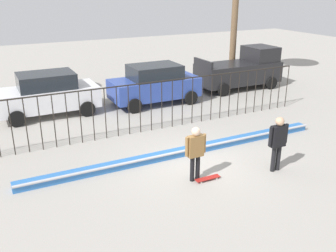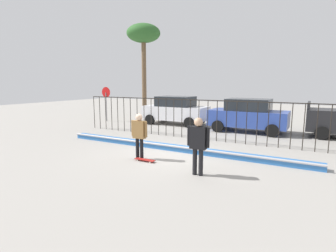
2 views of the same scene
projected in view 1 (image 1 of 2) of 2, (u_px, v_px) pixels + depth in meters
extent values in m
plane|color=#9E9991|center=(195.00, 164.00, 12.34)|extent=(60.00, 60.00, 0.00)
cube|color=#2D6BB7|center=(183.00, 152.00, 12.98)|extent=(11.00, 0.36, 0.22)
cylinder|color=#B2B2B7|center=(185.00, 151.00, 12.79)|extent=(11.00, 0.09, 0.09)
cylinder|color=black|center=(11.00, 128.00, 12.67)|extent=(0.04, 0.04, 1.98)
cylinder|color=black|center=(26.00, 125.00, 12.87)|extent=(0.04, 0.04, 1.98)
cylinder|color=black|center=(40.00, 123.00, 13.07)|extent=(0.04, 0.04, 1.98)
cylinder|color=black|center=(54.00, 121.00, 13.26)|extent=(0.04, 0.04, 1.98)
cylinder|color=black|center=(67.00, 119.00, 13.46)|extent=(0.04, 0.04, 1.98)
cylinder|color=black|center=(80.00, 117.00, 13.66)|extent=(0.04, 0.04, 1.98)
cylinder|color=black|center=(93.00, 115.00, 13.85)|extent=(0.04, 0.04, 1.98)
cylinder|color=black|center=(105.00, 114.00, 14.05)|extent=(0.04, 0.04, 1.98)
cylinder|color=black|center=(117.00, 112.00, 14.25)|extent=(0.04, 0.04, 1.98)
cylinder|color=black|center=(129.00, 110.00, 14.44)|extent=(0.04, 0.04, 1.98)
cylinder|color=black|center=(140.00, 108.00, 14.64)|extent=(0.04, 0.04, 1.98)
cylinder|color=black|center=(151.00, 107.00, 14.84)|extent=(0.04, 0.04, 1.98)
cylinder|color=black|center=(162.00, 105.00, 15.03)|extent=(0.04, 0.04, 1.98)
cylinder|color=black|center=(172.00, 104.00, 15.23)|extent=(0.04, 0.04, 1.98)
cylinder|color=black|center=(182.00, 102.00, 15.42)|extent=(0.04, 0.04, 1.98)
cylinder|color=black|center=(192.00, 101.00, 15.62)|extent=(0.04, 0.04, 1.98)
cylinder|color=black|center=(202.00, 99.00, 15.82)|extent=(0.04, 0.04, 1.98)
cylinder|color=black|center=(211.00, 98.00, 16.01)|extent=(0.04, 0.04, 1.98)
cylinder|color=black|center=(221.00, 96.00, 16.21)|extent=(0.04, 0.04, 1.98)
cylinder|color=black|center=(230.00, 95.00, 16.41)|extent=(0.04, 0.04, 1.98)
cylinder|color=black|center=(238.00, 94.00, 16.60)|extent=(0.04, 0.04, 1.98)
cylinder|color=black|center=(247.00, 92.00, 16.80)|extent=(0.04, 0.04, 1.98)
cylinder|color=black|center=(255.00, 91.00, 17.00)|extent=(0.04, 0.04, 1.98)
cylinder|color=black|center=(263.00, 90.00, 17.19)|extent=(0.04, 0.04, 1.98)
cylinder|color=black|center=(271.00, 89.00, 17.39)|extent=(0.04, 0.04, 1.98)
cylinder|color=black|center=(279.00, 88.00, 17.59)|extent=(0.04, 0.04, 1.98)
cylinder|color=black|center=(287.00, 86.00, 17.78)|extent=(0.04, 0.04, 1.98)
cube|color=black|center=(151.00, 83.00, 14.49)|extent=(14.00, 0.04, 0.04)
cylinder|color=black|center=(192.00, 169.00, 11.16)|extent=(0.13, 0.13, 0.78)
cylinder|color=black|center=(198.00, 168.00, 11.23)|extent=(0.13, 0.13, 0.78)
cube|color=olive|center=(196.00, 146.00, 10.94)|extent=(0.48, 0.20, 0.65)
sphere|color=beige|center=(196.00, 132.00, 10.79)|extent=(0.26, 0.26, 0.26)
cylinder|color=olive|center=(187.00, 147.00, 10.81)|extent=(0.10, 0.10, 0.58)
cylinder|color=olive|center=(204.00, 143.00, 11.05)|extent=(0.10, 0.10, 0.58)
cube|color=#A51E19|center=(208.00, 178.00, 11.31)|extent=(0.80, 0.20, 0.02)
cylinder|color=silver|center=(214.00, 176.00, 11.50)|extent=(0.05, 0.03, 0.05)
cylinder|color=silver|center=(217.00, 178.00, 11.37)|extent=(0.05, 0.03, 0.05)
cylinder|color=silver|center=(199.00, 180.00, 11.27)|extent=(0.05, 0.03, 0.05)
cylinder|color=silver|center=(201.00, 182.00, 11.14)|extent=(0.05, 0.03, 0.05)
cylinder|color=black|center=(273.00, 159.00, 11.73)|extent=(0.14, 0.14, 0.82)
cylinder|color=black|center=(278.00, 158.00, 11.82)|extent=(0.14, 0.14, 0.82)
cube|color=black|center=(278.00, 136.00, 11.51)|extent=(0.50, 0.21, 0.68)
sphere|color=tan|center=(280.00, 121.00, 11.35)|extent=(0.27, 0.27, 0.27)
cylinder|color=black|center=(271.00, 137.00, 11.37)|extent=(0.11, 0.11, 0.61)
cylinder|color=black|center=(286.00, 133.00, 11.63)|extent=(0.11, 0.11, 0.61)
cube|color=silver|center=(48.00, 98.00, 16.71)|extent=(4.30, 1.90, 0.90)
cube|color=#1E2328|center=(46.00, 81.00, 16.43)|extent=(2.37, 1.71, 0.66)
cylinder|color=black|center=(77.00, 98.00, 18.28)|extent=(0.68, 0.22, 0.68)
cylinder|color=black|center=(87.00, 109.00, 16.69)|extent=(0.68, 0.22, 0.68)
cylinder|color=black|center=(12.00, 106.00, 17.04)|extent=(0.68, 0.22, 0.68)
cylinder|color=black|center=(17.00, 119.00, 15.46)|extent=(0.68, 0.22, 0.68)
cube|color=#2D479E|center=(155.00, 88.00, 18.36)|extent=(4.30, 1.90, 0.90)
cube|color=#1E2328|center=(155.00, 72.00, 18.08)|extent=(2.37, 1.71, 0.66)
cylinder|color=black|center=(173.00, 89.00, 19.92)|extent=(0.68, 0.22, 0.68)
cylinder|color=black|center=(191.00, 98.00, 18.33)|extent=(0.68, 0.22, 0.68)
cylinder|color=black|center=(120.00, 95.00, 18.69)|extent=(0.68, 0.22, 0.68)
cylinder|color=black|center=(134.00, 106.00, 17.10)|extent=(0.68, 0.22, 0.68)
cube|color=black|center=(238.00, 73.00, 20.98)|extent=(4.70, 1.90, 1.10)
cube|color=black|center=(260.00, 53.00, 21.26)|extent=(1.50, 1.75, 0.80)
cube|color=black|center=(203.00, 63.00, 19.76)|extent=(0.12, 1.75, 0.36)
cylinder|color=black|center=(250.00, 76.00, 22.64)|extent=(0.68, 0.22, 0.68)
cylinder|color=black|center=(271.00, 83.00, 21.05)|extent=(0.68, 0.22, 0.68)
cylinder|color=black|center=(204.00, 82.00, 21.30)|extent=(0.68, 0.22, 0.68)
cylinder|color=black|center=(223.00, 90.00, 19.71)|extent=(0.68, 0.22, 0.68)
cylinder|color=brown|center=(235.00, 13.00, 21.32)|extent=(0.36, 0.36, 7.96)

